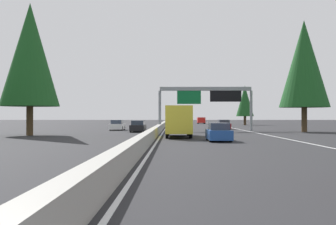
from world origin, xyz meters
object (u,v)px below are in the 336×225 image
Objects in this scene: conifer_left_near at (30,55)px; sedan_distant_a at (223,125)px; minivan_mid_left at (201,120)px; oncoming_far at (117,125)px; sedan_far_right at (219,133)px; box_truck_mid_right at (179,120)px; conifer_right_mid at (304,64)px; oncoming_near at (138,127)px; sign_gantry_overhead at (207,96)px; conifer_right_far at (245,101)px.

sedan_distant_a is at bearing -47.90° from conifer_left_near.
oncoming_far is (-51.33, 15.44, -0.27)m from minivan_mid_left.
oncoming_far is at bearing 105.19° from sedan_distant_a.
box_truck_mid_right is at bearing 26.52° from sedan_far_right.
conifer_right_mid reaches higher than oncoming_far.
conifer_left_near reaches higher than sedan_distant_a.
minivan_mid_left is 59.28m from oncoming_near.
sign_gantry_overhead is at bearing 110.62° from oncoming_near.
sedan_far_right is at bearing 145.95° from conifer_right_mid.
conifer_right_far is (60.75, -12.66, 4.81)m from sedan_far_right.
sedan_distant_a is 24.61m from box_truck_mid_right.
oncoming_near is 47.04m from conifer_right_far.
conifer_right_mid is at bearing -139.88° from sedan_distant_a.
conifer_right_mid is 1.03× the size of conifer_left_near.
conifer_right_far is (54.42, -15.82, 3.89)m from box_truck_mid_right.
sign_gantry_overhead reaches higher than minivan_mid_left.
conifer_left_near is (-51.37, 31.28, 2.93)m from conifer_right_far.
sedan_distant_a is at bearing -179.66° from minivan_mid_left.
sign_gantry_overhead is 2.54× the size of minivan_mid_left.
minivan_mid_left is at bearing -3.03° from sign_gantry_overhead.
sedan_far_right is 0.88× the size of minivan_mid_left.
sedan_far_right and oncoming_far have the same top height.
sign_gantry_overhead is 13.61m from oncoming_far.
sedan_far_right is at bearing 177.84° from sign_gantry_overhead.
oncoming_far is 19.24m from conifer_left_near.
box_truck_mid_right is 0.60× the size of conifer_right_mid.
minivan_mid_left reaches higher than sedan_distant_a.
minivan_mid_left is at bearing 168.44° from oncoming_near.
box_truck_mid_right is at bearing 165.87° from sign_gantry_overhead.
sign_gantry_overhead reaches higher than oncoming_near.
sedan_distant_a is at bearing 105.19° from oncoming_far.
conifer_right_far is at bearing 153.61° from oncoming_near.
oncoming_far is (-4.27, 15.73, 0.00)m from sedan_distant_a.
oncoming_far is at bearing -152.14° from oncoming_near.
conifer_left_near reaches higher than oncoming_far.
box_truck_mid_right is at bearing 163.80° from conifer_right_far.
box_truck_mid_right is at bearing 21.72° from oncoming_near.
sedan_far_right is at bearing 24.59° from oncoming_far.
minivan_mid_left is 0.55× the size of conifer_right_far.
sedan_far_right is (-22.21, 0.84, -4.06)m from sign_gantry_overhead.
conifer_right_far reaches higher than oncoming_near.
box_truck_mid_right is 13.49m from oncoming_near.
box_truck_mid_right is (-15.88, 4.00, -3.13)m from sign_gantry_overhead.
conifer_right_far is at bearing 0.45° from conifer_right_mid.
sedan_distant_a is 0.31× the size of conifer_right_mid.
minivan_mid_left is 71.52m from conifer_left_near.
oncoming_far is at bearing 23.95° from box_truck_mid_right.
conifer_left_near is (9.38, 18.63, 7.75)m from sedan_far_right.
conifer_right_mid reaches higher than sedan_far_right.
sedan_distant_a is 16.05m from conifer_right_mid.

